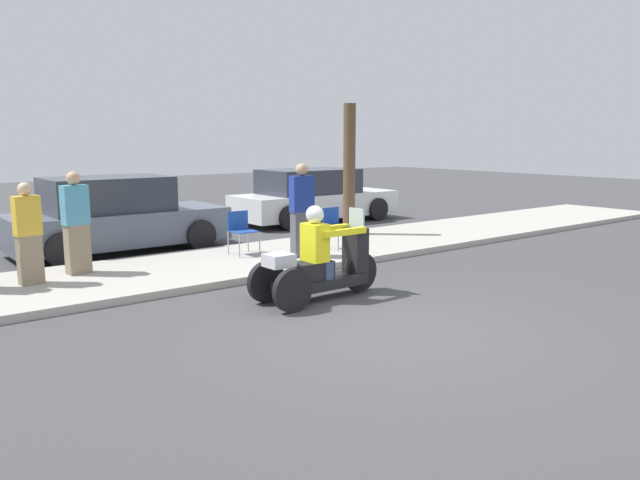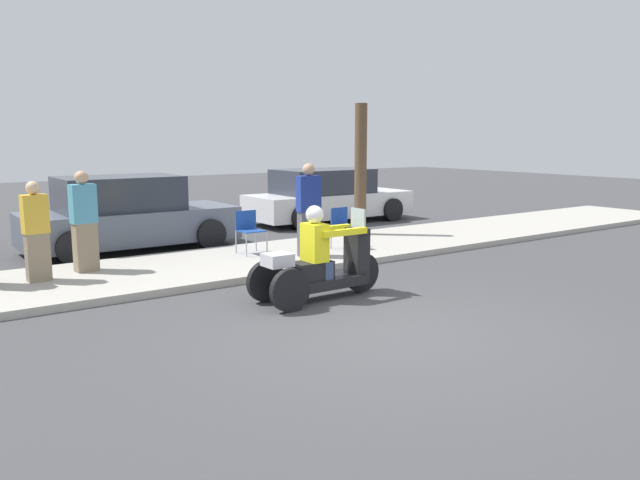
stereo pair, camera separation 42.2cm
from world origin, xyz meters
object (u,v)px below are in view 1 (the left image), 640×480
object	(u,v)px
parked_car_lot_center	(115,217)
folding_chair_curbside	(335,223)
motorcycle_trike	(320,266)
folding_chair_set_back	(241,228)
spectator_mid_group	(76,225)
spectator_end_of_line	(28,236)
parked_car_lot_left	(313,197)
spectator_by_tree	(302,212)
tree_trunk	(349,170)

from	to	relation	value
parked_car_lot_center	folding_chair_curbside	bearing A→B (deg)	-40.79
motorcycle_trike	folding_chair_set_back	size ratio (longest dim) A/B	2.57
parked_car_lot_center	spectator_mid_group	bearing A→B (deg)	-123.26
folding_chair_curbside	folding_chair_set_back	bearing A→B (deg)	160.75
spectator_end_of_line	spectator_mid_group	bearing A→B (deg)	21.79
folding_chair_set_back	folding_chair_curbside	world-z (taller)	same
spectator_end_of_line	motorcycle_trike	bearing A→B (deg)	-43.63
folding_chair_curbside	parked_car_lot_left	xyz separation A→B (m)	(2.58, 4.09, 0.07)
spectator_end_of_line	folding_chair_set_back	size ratio (longest dim) A/B	1.91
spectator_by_tree	tree_trunk	distance (m)	3.01
spectator_mid_group	folding_chair_set_back	distance (m)	3.05
tree_trunk	spectator_end_of_line	bearing A→B (deg)	-173.52
spectator_mid_group	tree_trunk	xyz separation A→B (m)	(6.29, 0.48, 0.68)
motorcycle_trike	spectator_end_of_line	size ratio (longest dim) A/B	1.35
parked_car_lot_center	tree_trunk	bearing A→B (deg)	-19.28
tree_trunk	spectator_mid_group	bearing A→B (deg)	-175.62
spectator_mid_group	folding_chair_set_back	bearing A→B (deg)	-2.48
motorcycle_trike	spectator_end_of_line	bearing A→B (deg)	136.37
motorcycle_trike	spectator_end_of_line	distance (m)	4.47
motorcycle_trike	spectator_by_tree	xyz separation A→B (m)	(1.39, 2.32, 0.46)
spectator_by_tree	folding_chair_curbside	size ratio (longest dim) A/B	2.13
spectator_end_of_line	tree_trunk	xyz separation A→B (m)	(7.10, 0.81, 0.73)
spectator_mid_group	parked_car_lot_center	world-z (taller)	spectator_mid_group
spectator_mid_group	folding_chair_curbside	bearing A→B (deg)	-8.97
spectator_by_tree	tree_trunk	size ratio (longest dim) A/B	0.59
folding_chair_curbside	motorcycle_trike	bearing A→B (deg)	-132.78
parked_car_lot_center	folding_chair_set_back	bearing A→B (deg)	-55.31
parked_car_lot_left	tree_trunk	bearing A→B (deg)	-111.74
folding_chair_curbside	parked_car_lot_left	world-z (taller)	parked_car_lot_left
spectator_by_tree	folding_chair_curbside	bearing A→B (deg)	16.32
spectator_end_of_line	parked_car_lot_left	distance (m)	9.01
parked_car_lot_center	spectator_by_tree	bearing A→B (deg)	-54.00
spectator_by_tree	folding_chair_set_back	size ratio (longest dim) A/B	2.13
spectator_end_of_line	folding_chair_curbside	size ratio (longest dim) A/B	1.91
parked_car_lot_center	parked_car_lot_left	bearing A→B (deg)	10.80
spectator_by_tree	spectator_end_of_line	size ratio (longest dim) A/B	1.12
folding_chair_set_back	parked_car_lot_center	distance (m)	2.82
spectator_by_tree	parked_car_lot_left	distance (m)	5.71
spectator_mid_group	parked_car_lot_left	distance (m)	8.14
spectator_end_of_line	folding_chair_curbside	bearing A→B (deg)	-4.46
spectator_by_tree	folding_chair_curbside	world-z (taller)	spectator_by_tree
spectator_mid_group	spectator_end_of_line	distance (m)	0.88
folding_chair_set_back	parked_car_lot_center	xyz separation A→B (m)	(-1.60, 2.31, 0.11)
motorcycle_trike	parked_car_lot_left	size ratio (longest dim) A/B	0.45
motorcycle_trike	folding_chair_set_back	distance (m)	3.33
folding_chair_set_back	tree_trunk	world-z (taller)	tree_trunk
parked_car_lot_left	spectator_end_of_line	bearing A→B (deg)	-156.10
motorcycle_trike	folding_chair_set_back	world-z (taller)	motorcycle_trike
motorcycle_trike	folding_chair_curbside	world-z (taller)	motorcycle_trike
parked_car_lot_center	tree_trunk	size ratio (longest dim) A/B	1.44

